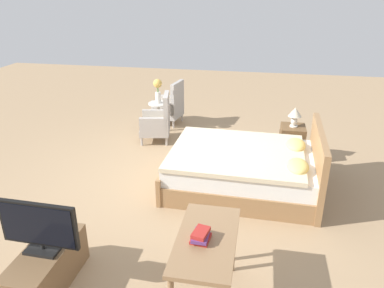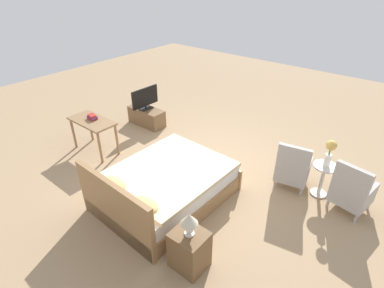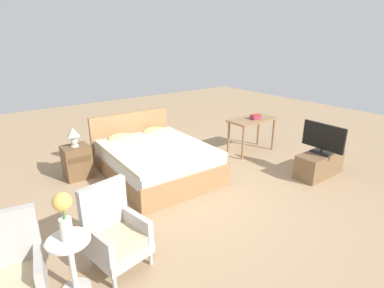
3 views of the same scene
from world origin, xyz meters
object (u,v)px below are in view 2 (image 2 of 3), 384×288
(nightstand, at_px, (190,250))
(book_stack, at_px, (92,117))
(bed, at_px, (164,186))
(armchair_by_window_left, at_px, (351,192))
(tv_stand, at_px, (147,117))
(tv_flatscreen, at_px, (145,98))
(side_table, at_px, (323,176))
(table_lamp, at_px, (189,221))
(vanity_desk, at_px, (93,125))
(armchair_by_window_right, at_px, (293,169))
(flower_vase, at_px, (330,151))

(nightstand, height_order, book_stack, book_stack)
(bed, relative_size, book_stack, 10.02)
(armchair_by_window_left, distance_m, tv_stand, 4.79)
(tv_flatscreen, xyz_separation_m, book_stack, (-0.05, 1.51, 0.08))
(tv_stand, height_order, tv_flatscreen, tv_flatscreen)
(side_table, bearing_deg, table_lamp, 72.16)
(tv_flatscreen, xyz_separation_m, vanity_desk, (-0.08, 1.56, -0.08))
(table_lamp, relative_size, book_stack, 1.52)
(armchair_by_window_left, relative_size, book_stack, 4.25)
(nightstand, relative_size, tv_stand, 0.61)
(side_table, relative_size, table_lamp, 1.82)
(armchair_by_window_right, relative_size, tv_flatscreen, 1.19)
(armchair_by_window_left, height_order, vanity_desk, armchair_by_window_left)
(tv_stand, distance_m, book_stack, 1.61)
(armchair_by_window_left, bearing_deg, tv_stand, -0.88)
(side_table, distance_m, book_stack, 4.55)
(armchair_by_window_right, relative_size, table_lamp, 2.79)
(armchair_by_window_left, xyz_separation_m, side_table, (0.49, -0.12, 0.00))
(armchair_by_window_left, bearing_deg, table_lamp, 61.79)
(tv_stand, bearing_deg, vanity_desk, 93.03)
(armchair_by_window_left, height_order, armchair_by_window_right, same)
(side_table, bearing_deg, book_stack, 20.05)
(vanity_desk, bearing_deg, tv_flatscreen, -86.88)
(side_table, xyz_separation_m, flower_vase, (0.00, 0.00, 0.52))
(table_lamp, distance_m, tv_stand, 4.33)
(table_lamp, bearing_deg, side_table, -107.84)
(tv_flatscreen, distance_m, book_stack, 1.51)
(armchair_by_window_left, bearing_deg, side_table, -13.46)
(flower_vase, relative_size, vanity_desk, 0.46)
(side_table, bearing_deg, nightstand, 72.16)
(side_table, distance_m, tv_flatscreen, 4.32)
(nightstand, relative_size, vanity_desk, 0.56)
(bed, distance_m, armchair_by_window_right, 2.27)
(bed, height_order, tv_flatscreen, bed)
(armchair_by_window_left, distance_m, table_lamp, 2.80)
(side_table, xyz_separation_m, table_lamp, (0.82, 2.56, 0.42))
(bed, bearing_deg, side_table, -137.01)
(book_stack, bearing_deg, side_table, -159.95)
(flower_vase, xyz_separation_m, tv_stand, (4.30, 0.04, -0.68))
(armchair_by_window_right, distance_m, side_table, 0.50)
(table_lamp, relative_size, vanity_desk, 0.32)
(armchair_by_window_left, height_order, table_lamp, armchair_by_window_left)
(side_table, relative_size, book_stack, 2.77)
(armchair_by_window_left, bearing_deg, vanity_desk, 17.48)
(side_table, height_order, table_lamp, table_lamp)
(armchair_by_window_right, xyz_separation_m, tv_stand, (3.82, -0.07, -0.16))
(table_lamp, bearing_deg, armchair_by_window_right, -97.86)
(armchair_by_window_left, distance_m, book_stack, 4.97)
(armchair_by_window_left, height_order, side_table, armchair_by_window_left)
(side_table, bearing_deg, armchair_by_window_left, 166.54)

